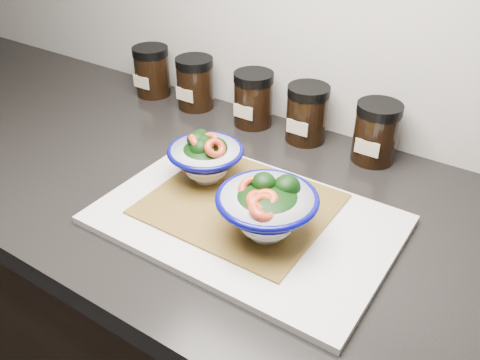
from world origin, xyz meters
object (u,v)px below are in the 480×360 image
Objects in this scene: spice_jar_a at (152,71)px; spice_jar_b at (195,83)px; bowl_left at (206,157)px; spice_jar_c at (253,99)px; cutting_board at (246,220)px; spice_jar_e at (376,132)px; bowl_right at (267,208)px; spice_jar_d at (307,114)px.

spice_jar_a is 1.00× the size of spice_jar_b.
bowl_left is 0.25m from spice_jar_c.
spice_jar_b is at bearing 137.90° from cutting_board.
bowl_left is 0.32m from spice_jar_e.
spice_jar_d reaches higher than bowl_right.
spice_jar_b is 0.41m from spice_jar_e.
spice_jar_d is at bearing 107.24° from bowl_right.
spice_jar_a is 0.28m from spice_jar_c.
spice_jar_b is 1.00× the size of spice_jar_e.
spice_jar_a is at bearing 144.18° from bowl_left.
spice_jar_c and spice_jar_e have the same top height.
spice_jar_d is (-0.10, 0.31, -0.00)m from bowl_right.
spice_jar_a and spice_jar_b have the same top height.
spice_jar_d is at bearing 0.00° from spice_jar_c.
bowl_left is 1.14× the size of spice_jar_b.
bowl_left is at bearing 156.34° from cutting_board.
bowl_right is 0.38m from spice_jar_c.
spice_jar_e is at bearing 49.50° from bowl_left.
spice_jar_b and spice_jar_c have the same top height.
spice_jar_c is at bearing 103.44° from bowl_left.
spice_jar_d is at bearing 0.00° from spice_jar_a.
spice_jar_e is (0.26, 0.00, 0.00)m from spice_jar_c.
cutting_board is at bearing -23.66° from bowl_left.
bowl_right is 0.59m from spice_jar_a.
spice_jar_d is 1.00× the size of spice_jar_e.
bowl_left is 1.14× the size of spice_jar_a.
spice_jar_a is 0.40m from spice_jar_d.
spice_jar_a is (-0.45, 0.29, 0.05)m from cutting_board.
spice_jar_d reaches higher than cutting_board.
bowl_right is 1.31× the size of spice_jar_c.
bowl_right is at bearing -97.98° from spice_jar_e.
spice_jar_e is at bearing 0.00° from spice_jar_d.
bowl_right is 1.31× the size of spice_jar_e.
bowl_left is 0.87× the size of bowl_right.
spice_jar_d is 0.14m from spice_jar_e.
bowl_left reaches higher than cutting_board.
spice_jar_a is at bearing 180.00° from spice_jar_d.
cutting_board is at bearing 156.83° from bowl_right.
bowl_right is at bearing -23.51° from bowl_left.
spice_jar_d is at bearing 0.00° from spice_jar_b.
spice_jar_a is 1.00× the size of spice_jar_d.
spice_jar_c is at bearing 0.00° from spice_jar_a.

